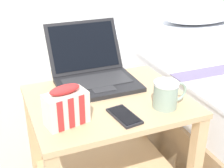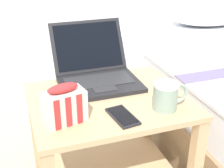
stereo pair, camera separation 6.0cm
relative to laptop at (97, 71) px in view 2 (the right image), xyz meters
name	(u,v)px [view 2 (the right image)]	position (x,y,z in m)	size (l,w,h in m)	color
bedside_table	(109,137)	(0.00, -0.18, -0.23)	(0.62, 0.50, 0.52)	tan
laptop	(97,71)	(0.00, 0.00, 0.00)	(0.34, 0.37, 0.23)	black
mug_front_left	(166,95)	(0.17, -0.32, 0.01)	(0.14, 0.09, 0.10)	#8CA593
snack_bag	(64,105)	(-0.20, -0.29, 0.02)	(0.16, 0.10, 0.14)	silver
cell_phone	(122,116)	(-0.01, -0.33, -0.04)	(0.09, 0.15, 0.01)	black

